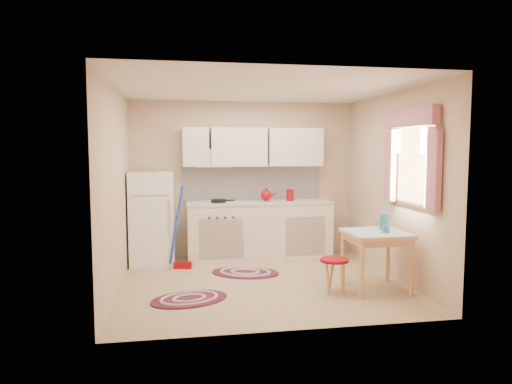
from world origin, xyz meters
TOP-DOWN VIEW (x-y plane):
  - room_shell at (0.16, 0.24)m, footprint 3.64×3.60m
  - fridge at (-1.45, 1.25)m, footprint 0.65×0.60m
  - broom at (-1.00, 0.90)m, footprint 0.30×0.18m
  - base_cabinets at (0.20, 1.30)m, footprint 2.25×0.60m
  - countertop at (0.20, 1.30)m, footprint 2.27×0.62m
  - frying_pan at (-0.45, 1.25)m, footprint 0.24×0.24m
  - red_kettle at (0.31, 1.30)m, footprint 0.20×0.18m
  - red_canister at (0.70, 1.30)m, footprint 0.13×0.13m
  - table at (1.34, -0.52)m, footprint 0.72×0.72m
  - stool at (0.80, -0.55)m, footprint 0.36×0.36m
  - coffee_pot at (1.50, -0.40)m, footprint 0.15×0.13m
  - mug at (1.42, -0.62)m, footprint 0.09×0.09m
  - rug_center at (-0.14, 0.50)m, footprint 1.12×0.93m
  - rug_left at (-0.94, -0.53)m, footprint 1.04×0.84m

SIDE VIEW (x-z plane):
  - rug_center at x=-0.14m, z-range 0.00..0.02m
  - rug_left at x=-0.94m, z-range 0.00..0.02m
  - stool at x=0.80m, z-range 0.00..0.42m
  - table at x=1.34m, z-range 0.00..0.72m
  - base_cabinets at x=0.20m, z-range 0.00..0.88m
  - broom at x=-1.00m, z-range 0.00..1.20m
  - fridge at x=-1.45m, z-range 0.00..1.40m
  - mug at x=1.42m, z-range 0.72..0.82m
  - coffee_pot at x=1.50m, z-range 0.72..1.00m
  - countertop at x=0.20m, z-range 0.88..0.92m
  - frying_pan at x=-0.45m, z-range 0.92..0.97m
  - red_canister at x=0.70m, z-range 0.92..1.08m
  - red_kettle at x=0.31m, z-range 0.92..1.11m
  - room_shell at x=0.16m, z-range 0.34..2.86m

